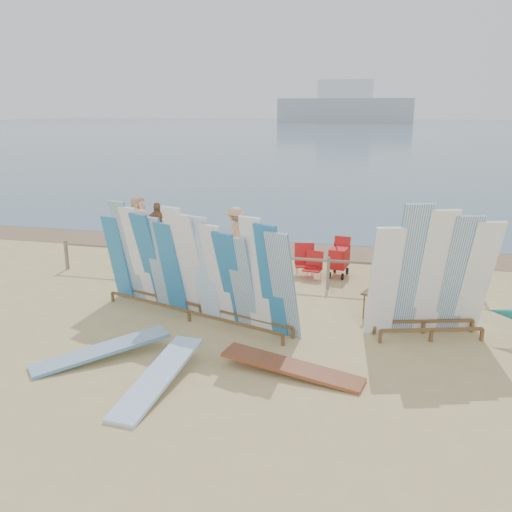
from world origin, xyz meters
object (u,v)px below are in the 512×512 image
(beach_chair_left, at_px, (313,271))
(beachgoer_extra_1, at_px, (157,226))
(side_surfboard_rack, at_px, (432,278))
(beachgoer_6, at_px, (391,257))
(flat_board_e, at_px, (102,358))
(vendor_table, at_px, (380,305))
(flat_board_a, at_px, (159,386))
(stroller, at_px, (339,261))
(beachgoer_11, at_px, (139,223))
(beachgoer_0, at_px, (142,237))
(beachgoer_8, at_px, (424,246))
(beachgoer_3, at_px, (236,233))
(beach_chair_right, at_px, (305,267))
(flat_board_c, at_px, (292,374))
(main_surfboard_rack, at_px, (194,269))

(beach_chair_left, distance_m, beachgoer_extra_1, 6.17)
(side_surfboard_rack, bearing_deg, beachgoer_6, 86.79)
(flat_board_e, bearing_deg, vendor_table, 79.15)
(vendor_table, xyz_separation_m, flat_board_e, (-5.30, -3.44, -0.34))
(flat_board_a, height_order, beachgoer_6, beachgoer_6)
(flat_board_a, distance_m, beach_chair_left, 7.14)
(stroller, height_order, beachgoer_11, beachgoer_11)
(flat_board_e, bearing_deg, beachgoer_0, 154.30)
(flat_board_e, bearing_deg, beachgoer_8, 95.80)
(side_surfboard_rack, distance_m, beachgoer_8, 5.07)
(beach_chair_left, distance_m, beachgoer_3, 3.27)
(beachgoer_6, bearing_deg, beachgoer_0, -0.56)
(beach_chair_left, xyz_separation_m, beach_chair_right, (-0.27, 0.27, 0.04))
(flat_board_c, relative_size, beach_chair_right, 2.89)
(side_surfboard_rack, relative_size, beach_chair_right, 3.21)
(flat_board_c, distance_m, flat_board_a, 2.45)
(vendor_table, distance_m, stroller, 3.39)
(beachgoer_3, xyz_separation_m, beachgoer_extra_1, (-2.98, 0.54, -0.03))
(side_surfboard_rack, distance_m, flat_board_a, 6.00)
(flat_board_e, relative_size, beachgoer_3, 1.57)
(flat_board_a, bearing_deg, main_surfboard_rack, 102.63)
(side_surfboard_rack, bearing_deg, stroller, 103.12)
(flat_board_a, bearing_deg, vendor_table, 52.54)
(flat_board_e, relative_size, flat_board_a, 1.00)
(flat_board_e, bearing_deg, beach_chair_right, 110.53)
(side_surfboard_rack, bearing_deg, main_surfboard_rack, 165.29)
(beach_chair_right, distance_m, beachgoer_3, 2.89)
(main_surfboard_rack, distance_m, beachgoer_0, 5.13)
(vendor_table, relative_size, beachgoer_extra_1, 0.62)
(beachgoer_3, bearing_deg, beachgoer_8, 110.87)
(main_surfboard_rack, bearing_deg, side_surfboard_rack, 20.27)
(flat_board_c, bearing_deg, beachgoer_8, -9.63)
(beachgoer_11, bearing_deg, flat_board_a, -165.31)
(stroller, distance_m, beachgoer_8, 2.65)
(flat_board_c, relative_size, flat_board_e, 1.00)
(stroller, bearing_deg, main_surfboard_rack, -117.48)
(side_surfboard_rack, xyz_separation_m, beach_chair_right, (-3.25, 3.82, -1.08))
(beach_chair_left, xyz_separation_m, beachgoer_6, (2.17, -0.10, 0.58))
(beachgoer_11, xyz_separation_m, beachgoer_6, (8.52, -2.08, -0.12))
(flat_board_c, bearing_deg, vendor_table, -15.02)
(flat_board_c, bearing_deg, side_surfboard_rack, -36.94)
(beachgoer_8, height_order, beachgoer_11, beachgoer_11)
(side_surfboard_rack, bearing_deg, beachgoer_0, 139.08)
(flat_board_c, distance_m, beach_chair_left, 5.91)
(beachgoer_3, bearing_deg, beachgoer_6, 92.97)
(flat_board_e, relative_size, beachgoer_extra_1, 1.62)
(beach_chair_right, bearing_deg, beachgoer_6, -22.48)
(vendor_table, relative_size, beachgoer_8, 0.64)
(vendor_table, xyz_separation_m, flat_board_a, (-3.76, -4.21, -0.34))
(beachgoer_8, xyz_separation_m, beachgoer_3, (-5.90, 0.13, 0.06))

